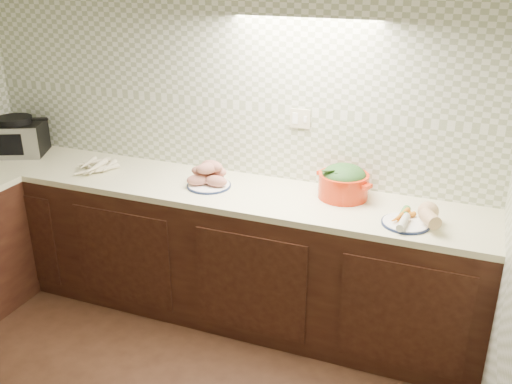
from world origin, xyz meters
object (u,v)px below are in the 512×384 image
(parsnip_pile, at_px, (90,165))
(dutch_oven, at_px, (344,182))
(onion_bowl, at_px, (212,173))
(veg_plate, at_px, (417,216))
(sweet_potato_plate, at_px, (209,176))
(toaster_oven, at_px, (17,137))

(parsnip_pile, height_order, dutch_oven, dutch_oven)
(onion_bowl, xyz_separation_m, veg_plate, (1.33, -0.20, 0.00))
(parsnip_pile, relative_size, sweet_potato_plate, 1.34)
(toaster_oven, bearing_deg, parsnip_pile, -30.99)
(veg_plate, bearing_deg, parsnip_pile, 178.42)
(onion_bowl, height_order, dutch_oven, dutch_oven)
(toaster_oven, xyz_separation_m, veg_plate, (2.89, -0.14, -0.09))
(parsnip_pile, xyz_separation_m, sweet_potato_plate, (0.90, 0.02, 0.04))
(toaster_oven, distance_m, dutch_oven, 2.43)
(sweet_potato_plate, height_order, veg_plate, sweet_potato_plate)
(veg_plate, bearing_deg, onion_bowl, 171.56)
(parsnip_pile, distance_m, dutch_oven, 1.75)
(onion_bowl, bearing_deg, toaster_oven, -177.74)
(toaster_oven, distance_m, sweet_potato_plate, 1.59)
(parsnip_pile, relative_size, veg_plate, 1.11)
(toaster_oven, distance_m, parsnip_pile, 0.70)
(toaster_oven, bearing_deg, onion_bowl, -22.46)
(toaster_oven, height_order, veg_plate, toaster_oven)
(toaster_oven, bearing_deg, sweet_potato_plate, -26.88)
(dutch_oven, xyz_separation_m, veg_plate, (0.46, -0.21, -0.06))
(toaster_oven, relative_size, parsnip_pile, 1.27)
(sweet_potato_plate, xyz_separation_m, veg_plate, (1.30, -0.08, -0.02))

